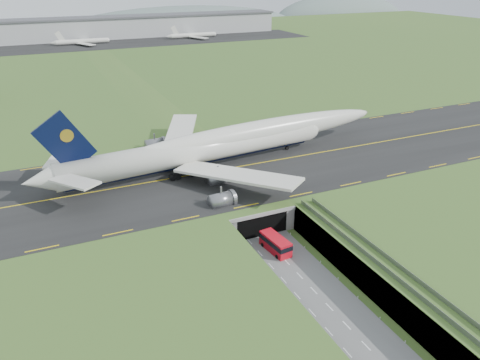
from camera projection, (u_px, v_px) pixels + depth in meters
name	position (u px, v px, depth m)	size (l,w,h in m)	color
ground	(280.00, 255.00, 96.07)	(900.00, 900.00, 0.00)	#325722
airfield_deck	(280.00, 243.00, 94.83)	(800.00, 800.00, 6.00)	gray
trench_road	(298.00, 275.00, 89.81)	(12.00, 75.00, 0.20)	slate
taxiway	(219.00, 170.00, 120.96)	(800.00, 44.00, 0.18)	black
tunnel_portal	(245.00, 206.00, 108.57)	(17.00, 22.30, 6.00)	gray
guideway	(388.00, 271.00, 82.12)	(3.00, 53.00, 7.05)	#A8A8A3
jumbo_jet	(222.00, 144.00, 122.70)	(100.41, 63.27, 21.03)	silver
shuttle_tram	(275.00, 244.00, 96.71)	(3.91, 8.29, 3.25)	red
cargo_terminal	(82.00, 28.00, 338.87)	(320.00, 67.00, 15.60)	#B2B2B2
distant_hills	(133.00, 30.00, 478.82)	(700.00, 91.00, 60.00)	slate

